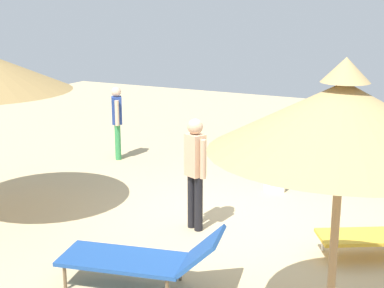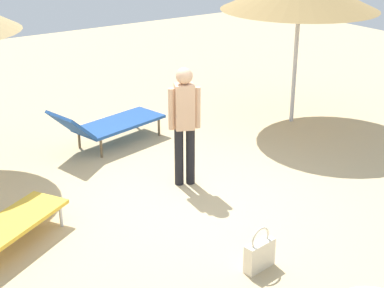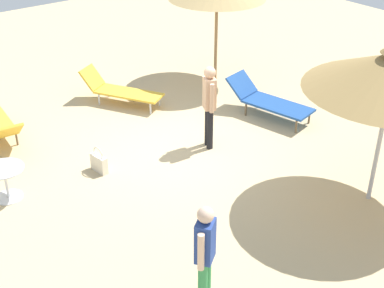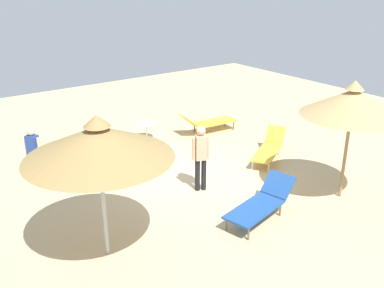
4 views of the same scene
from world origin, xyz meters
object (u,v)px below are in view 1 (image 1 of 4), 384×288
object	(u,v)px
parasol_umbrella_far_left	(343,117)
person_standing_back	(117,118)
person_standing_front	(195,167)
side_table_round	(311,149)
lounge_chair_near_left	(144,258)
handbag	(275,181)

from	to	relation	value
parasol_umbrella_far_left	person_standing_back	distance (m)	8.03
person_standing_front	side_table_round	world-z (taller)	person_standing_front
lounge_chair_near_left	person_standing_front	bearing A→B (deg)	-82.35
person_standing_back	parasol_umbrella_far_left	bearing A→B (deg)	139.06
lounge_chair_near_left	parasol_umbrella_far_left	bearing A→B (deg)	169.57
person_standing_back	handbag	world-z (taller)	person_standing_back
lounge_chair_near_left	side_table_round	xyz separation A→B (m)	(-0.49, -5.90, 0.02)
lounge_chair_near_left	side_table_round	distance (m)	5.92
person_standing_back	handbag	bearing A→B (deg)	172.13
handbag	side_table_round	distance (m)	1.74
parasol_umbrella_far_left	handbag	distance (m)	5.57
parasol_umbrella_far_left	person_standing_back	xyz separation A→B (m)	(5.95, -5.16, -1.53)
person_standing_front	side_table_round	distance (m)	4.08
side_table_round	parasol_umbrella_far_left	bearing A→B (deg)	106.54
person_standing_back	person_standing_front	xyz separation A→B (m)	(-3.32, 2.79, 0.08)
parasol_umbrella_far_left	person_standing_front	bearing A→B (deg)	-42.03
person_standing_front	handbag	bearing A→B (deg)	-103.19
parasol_umbrella_far_left	handbag	bearing A→B (deg)	-65.63
handbag	lounge_chair_near_left	bearing A→B (deg)	86.31
lounge_chair_near_left	handbag	world-z (taller)	lounge_chair_near_left
person_standing_front	side_table_round	xyz separation A→B (m)	(-0.75, -3.97, -0.58)
parasol_umbrella_far_left	person_standing_back	world-z (taller)	parasol_umbrella_far_left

